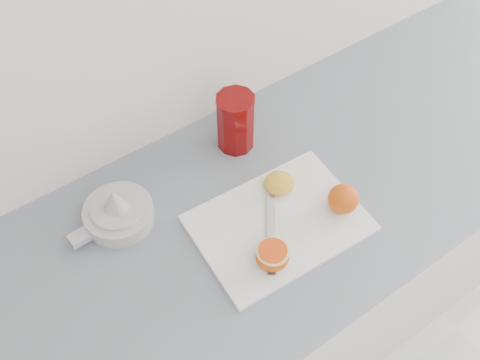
# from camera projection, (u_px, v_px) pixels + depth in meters

# --- Properties ---
(counter) EXTENTS (2.57, 0.64, 0.89)m
(counter) POSITION_uv_depth(u_px,v_px,m) (247.00, 297.00, 1.54)
(counter) COLOR silver
(counter) RESTS_ON ground
(cutting_board) EXTENTS (0.37, 0.28, 0.01)m
(cutting_board) POSITION_uv_depth(u_px,v_px,m) (279.00, 223.00, 1.16)
(cutting_board) COLOR white
(cutting_board) RESTS_ON counter
(whole_orange) EXTENTS (0.07, 0.07, 0.07)m
(whole_orange) POSITION_uv_depth(u_px,v_px,m) (343.00, 199.00, 1.15)
(whole_orange) COLOR #DC6004
(whole_orange) RESTS_ON cutting_board
(half_orange) EXTENTS (0.07, 0.07, 0.04)m
(half_orange) POSITION_uv_depth(u_px,v_px,m) (272.00, 256.00, 1.08)
(half_orange) COLOR #DC6004
(half_orange) RESTS_ON cutting_board
(squeezed_shell) EXTENTS (0.07, 0.07, 0.03)m
(squeezed_shell) POSITION_uv_depth(u_px,v_px,m) (279.00, 183.00, 1.20)
(squeezed_shell) COLOR gold
(squeezed_shell) RESTS_ON cutting_board
(paring_knife) EXTENTS (0.13, 0.17, 0.01)m
(paring_knife) POSITION_uv_depth(u_px,v_px,m) (271.00, 248.00, 1.11)
(paring_knife) COLOR #3F1D11
(paring_knife) RESTS_ON cutting_board
(citrus_juicer) EXTENTS (0.19, 0.15, 0.10)m
(citrus_juicer) POSITION_uv_depth(u_px,v_px,m) (118.00, 212.00, 1.15)
(citrus_juicer) COLOR silver
(citrus_juicer) RESTS_ON counter
(red_tumbler) EXTENTS (0.09, 0.09, 0.15)m
(red_tumbler) POSITION_uv_depth(u_px,v_px,m) (236.00, 123.00, 1.25)
(red_tumbler) COLOR #710607
(red_tumbler) RESTS_ON counter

